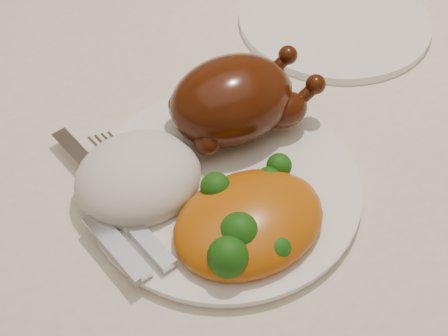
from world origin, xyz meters
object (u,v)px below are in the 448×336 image
object	(u,v)px
dinner_plate	(224,186)
side_plate	(334,20)
dining_table	(163,144)
roast_chicken	(235,99)

from	to	relation	value
dinner_plate	side_plate	world-z (taller)	same
side_plate	dining_table	bearing A→B (deg)	-172.99
dining_table	side_plate	xyz separation A→B (m)	(0.24, 0.03, 0.11)
dining_table	side_plate	size ratio (longest dim) A/B	6.77
dinner_plate	roast_chicken	world-z (taller)	roast_chicken
dinner_plate	side_plate	distance (m)	0.30
dining_table	side_plate	distance (m)	0.26
dining_table	dinner_plate	size ratio (longest dim) A/B	6.24
dining_table	side_plate	world-z (taller)	side_plate
dining_table	dinner_plate	world-z (taller)	dinner_plate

